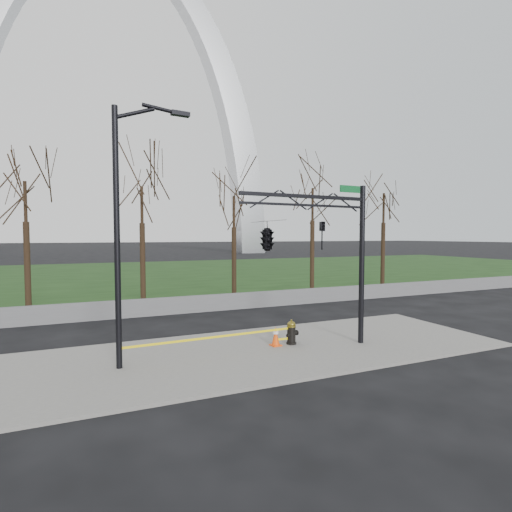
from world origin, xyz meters
name	(u,v)px	position (x,y,z in m)	size (l,w,h in m)	color
ground	(261,352)	(0.00, 0.00, 0.00)	(500.00, 500.00, 0.00)	black
sidewalk	(261,351)	(0.00, 0.00, 0.05)	(18.00, 6.00, 0.10)	slate
grass_strip	(148,274)	(0.00, 30.00, 0.03)	(120.00, 40.00, 0.06)	#173212
guardrail	(202,304)	(0.00, 8.00, 0.45)	(60.00, 0.30, 0.90)	#59595B
gateway_arch	(117,101)	(0.00, 75.00, 32.50)	(66.00, 6.00, 65.00)	#B1B4B8
tree_row	(142,237)	(-2.64, 12.00, 4.07)	(40.72, 4.00, 8.15)	black
fire_hydrant	(292,333)	(1.34, 0.23, 0.52)	(0.58, 0.37, 0.92)	black
traffic_cone	(276,336)	(0.69, 0.26, 0.45)	(0.39, 0.39, 0.70)	#FC4F0D
street_light	(125,218)	(-4.54, 0.00, 4.69)	(2.39, 0.41, 8.21)	black
traffic_signal_mast	(287,236)	(0.61, -0.78, 4.15)	(5.10, 2.51, 6.00)	black
caution_tape	(221,337)	(-1.46, 0.12, 0.67)	(6.10, 0.28, 0.46)	yellow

